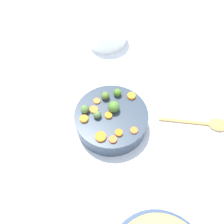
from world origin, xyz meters
name	(u,v)px	position (x,y,z in m)	size (l,w,h in m)	color
tabletop	(113,127)	(0.00, 0.00, 0.01)	(2.40, 2.40, 0.02)	white
serving_bowl_carrots	(112,119)	(0.01, 0.00, 0.06)	(0.27, 0.27, 0.07)	#313F4F
carrot_slice_0	(119,133)	(-0.06, 0.04, 0.10)	(0.03, 0.03, 0.01)	orange
carrot_slice_1	(84,119)	(0.07, 0.08, 0.10)	(0.03, 0.03, 0.01)	orange
carrot_slice_2	(134,131)	(-0.09, 0.00, 0.10)	(0.03, 0.03, 0.01)	orange
carrot_slice_3	(101,137)	(-0.02, 0.10, 0.10)	(0.04, 0.04, 0.01)	orange
carrot_slice_4	(113,139)	(-0.06, 0.08, 0.10)	(0.03, 0.03, 0.01)	orange
carrot_slice_5	(131,96)	(0.01, -0.11, 0.10)	(0.03, 0.03, 0.01)	orange
carrot_slice_6	(109,115)	(0.01, 0.01, 0.10)	(0.03, 0.03, 0.01)	orange
carrot_slice_7	(97,101)	(0.09, -0.01, 0.10)	(0.03, 0.03, 0.01)	orange
carrot_slice_8	(94,110)	(0.07, 0.03, 0.10)	(0.03, 0.03, 0.01)	orange
brussels_sprout_0	(97,115)	(0.04, 0.04, 0.11)	(0.03, 0.03, 0.03)	#587D40
brussels_sprout_1	(105,96)	(0.08, -0.04, 0.11)	(0.03, 0.03, 0.03)	#58752D
brussels_sprout_2	(117,93)	(0.05, -0.08, 0.11)	(0.03, 0.03, 0.03)	#4A7E24
brussels_sprout_3	(114,107)	(0.02, -0.02, 0.11)	(0.04, 0.04, 0.04)	#4D802F
brussels_sprout_4	(85,109)	(0.09, 0.05, 0.11)	(0.03, 0.03, 0.03)	#53793A
wooden_spoon	(209,124)	(-0.28, -0.25, 0.03)	(0.24, 0.18, 0.01)	tan
casserole_dish	(106,33)	(0.35, -0.35, 0.07)	(0.20, 0.20, 0.10)	white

